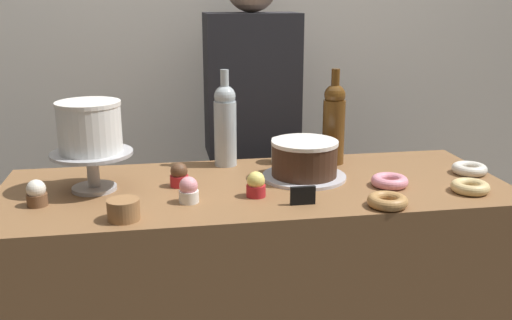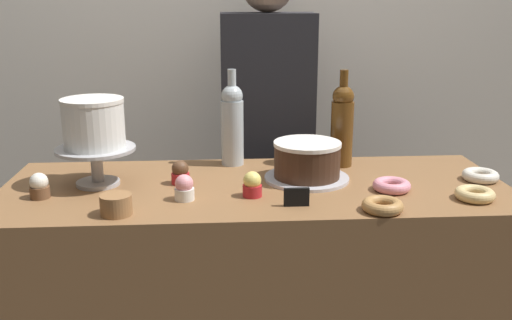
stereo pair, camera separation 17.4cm
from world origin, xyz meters
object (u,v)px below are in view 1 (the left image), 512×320
Objects in this scene: wine_bottle_clear at (225,124)px; price_sign_chalkboard at (303,195)px; cupcake_lemon at (256,185)px; donut_sugar at (470,169)px; cupcake_strawberry at (189,190)px; donut_pink at (390,181)px; donut_glazed at (470,187)px; white_layer_cake at (90,127)px; cake_stand_pedestal at (93,164)px; cupcake_vanilla at (37,194)px; wine_bottle_amber at (334,122)px; coffee_cup_ceramic at (282,150)px; cupcake_chocolate at (179,175)px; chocolate_round_cake at (304,158)px; cookie_stack at (123,210)px; donut_maple at (387,201)px; barista_figure at (252,155)px.

wine_bottle_clear reaches higher than price_sign_chalkboard.
cupcake_lemon is (0.05, -0.34, -0.11)m from wine_bottle_clear.
cupcake_strawberry is at bearing -172.84° from donut_sugar.
donut_pink is (0.46, -0.31, -0.13)m from wine_bottle_clear.
cupcake_strawberry reaches higher than donut_sugar.
price_sign_chalkboard is (-0.51, -0.02, 0.01)m from donut_glazed.
white_layer_cake is 0.47m from wine_bottle_clear.
cupcake_vanilla is (-0.14, -0.11, -0.05)m from cake_stand_pedestal.
white_layer_cake is at bearing 150.41° from cupcake_strawberry.
coffee_cup_ceramic is at bearing 167.33° from wine_bottle_amber.
cupcake_chocolate is 0.87× the size of coffee_cup_ceramic.
wine_bottle_amber reaches higher than donut_pink.
cupcake_chocolate is at bearing 170.13° from donut_pink.
cake_stand_pedestal is 1.29× the size of white_layer_cake.
cupcake_vanilla is 0.66× the size of donut_pink.
chocolate_round_cake is 2.83× the size of cupcake_vanilla.
chocolate_round_cake is 2.83× the size of cupcake_strawberry.
wine_bottle_clear reaches higher than cookie_stack.
donut_sugar is 1.00× the size of donut_glazed.
cookie_stack is at bearing 178.04° from donut_maple.
cupcake_lemon reaches higher than donut_sugar.
cupcake_chocolate is 0.94m from donut_sugar.
cake_stand_pedestal is at bearing 163.51° from cupcake_lemon.
cookie_stack is (-1.09, -0.22, 0.01)m from donut_sugar.
cupcake_chocolate is 1.00× the size of cupcake_vanilla.
white_layer_cake is 2.49× the size of cupcake_vanilla.
donut_sugar and donut_maple have the same top height.
donut_glazed is (0.68, -0.41, -0.13)m from wine_bottle_clear.
white_layer_cake is 0.32m from cookie_stack.
cupcake_chocolate is at bearing -177.81° from chocolate_round_cake.
barista_figure is at bearing 119.76° from wine_bottle_amber.
cupcake_vanilla is (-0.39, -0.10, 0.00)m from cupcake_chocolate.
coffee_cup_ceramic is at bearing 98.90° from chocolate_round_cake.
chocolate_round_cake is 0.34m from donut_maple.
wine_bottle_amber is 0.57m from cupcake_chocolate.
cupcake_lemon is 0.66× the size of donut_glazed.
cake_stand_pedestal is 0.89m from donut_pink.
wine_bottle_amber is at bearing 16.25° from cupcake_vanilla.
wine_bottle_amber is 0.61m from cupcake_strawberry.
wine_bottle_amber is at bearing 129.95° from donut_glazed.
white_layer_cake is at bearing -154.51° from wine_bottle_clear.
cupcake_vanilla is at bearing -142.15° from cake_stand_pedestal.
coffee_cup_ceramic reaches higher than cookie_stack.
cupcake_chocolate is 1.00× the size of cupcake_strawberry.
price_sign_chalkboard is at bearing -37.20° from cupcake_lemon.
white_layer_cake is 2.20× the size of cookie_stack.
cake_stand_pedestal reaches higher than cupcake_chocolate.
cupcake_strawberry is 0.92m from donut_sugar.
donut_pink is at bearing 3.64° from cupcake_strawberry.
cake_stand_pedestal is 0.15× the size of barista_figure.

